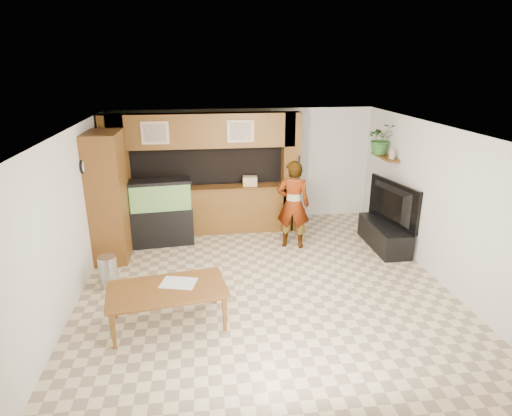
{
  "coord_description": "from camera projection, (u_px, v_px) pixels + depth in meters",
  "views": [
    {
      "loc": [
        -0.99,
        -6.42,
        3.57
      ],
      "look_at": [
        -0.05,
        0.6,
        1.16
      ],
      "focal_mm": 30.0,
      "sensor_mm": 36.0,
      "label": 1
    }
  ],
  "objects": [
    {
      "name": "dining_table",
      "position": [
        169.0,
        308.0,
        6.04
      ],
      "size": [
        1.76,
        1.15,
        0.58
      ],
      "primitive_type": "imported",
      "rotation": [
        0.0,
        0.0,
        0.15
      ],
      "color": "brown",
      "rests_on": "floor"
    },
    {
      "name": "wall_clock",
      "position": [
        83.0,
        166.0,
        7.25
      ],
      "size": [
        0.05,
        0.25,
        0.25
      ],
      "color": "black",
      "rests_on": "wall_left"
    },
    {
      "name": "ceiling",
      "position": [
        265.0,
        130.0,
        6.46
      ],
      "size": [
        6.5,
        6.5,
        0.0
      ],
      "primitive_type": "plane",
      "color": "white",
      "rests_on": "wall_back"
    },
    {
      "name": "microphone",
      "position": [
        299.0,
        160.0,
        8.04
      ],
      "size": [
        0.04,
        0.11,
        0.17
      ],
      "primitive_type": "cylinder",
      "rotation": [
        0.44,
        0.0,
        0.0
      ],
      "color": "black",
      "rests_on": "person"
    },
    {
      "name": "pantry_cabinet",
      "position": [
        109.0,
        197.0,
        7.93
      ],
      "size": [
        0.6,
        0.98,
        2.41
      ],
      "primitive_type": "cube",
      "color": "brown",
      "rests_on": "floor"
    },
    {
      "name": "newspaper_a",
      "position": [
        179.0,
        283.0,
        6.12
      ],
      "size": [
        0.56,
        0.47,
        0.01
      ],
      "primitive_type": "cube",
      "rotation": [
        0.0,
        0.0,
        -0.26
      ],
      "color": "silver",
      "rests_on": "dining_table"
    },
    {
      "name": "floor",
      "position": [
        264.0,
        283.0,
        7.3
      ],
      "size": [
        6.5,
        6.5,
        0.0
      ],
      "primitive_type": "plane",
      "color": "beige",
      "rests_on": "ground"
    },
    {
      "name": "potted_plant",
      "position": [
        381.0,
        139.0,
        9.0
      ],
      "size": [
        0.6,
        0.52,
        0.66
      ],
      "primitive_type": "imported",
      "rotation": [
        0.0,
        0.0,
        -0.0
      ],
      "color": "#2F6327",
      "rests_on": "wall_shelf"
    },
    {
      "name": "partition",
      "position": [
        202.0,
        173.0,
        9.23
      ],
      "size": [
        4.2,
        0.99,
        2.6
      ],
      "color": "brown",
      "rests_on": "floor"
    },
    {
      "name": "aquarium",
      "position": [
        162.0,
        213.0,
        8.69
      ],
      "size": [
        1.23,
        0.46,
        1.36
      ],
      "rotation": [
        0.0,
        0.0,
        0.09
      ],
      "color": "black",
      "rests_on": "floor"
    },
    {
      "name": "trash_can",
      "position": [
        108.0,
        272.0,
        7.1
      ],
      "size": [
        0.3,
        0.3,
        0.55
      ],
      "primitive_type": "cylinder",
      "color": "#B2B2B7",
      "rests_on": "floor"
    },
    {
      "name": "counter_box",
      "position": [
        250.0,
        181.0,
        9.23
      ],
      "size": [
        0.33,
        0.24,
        0.2
      ],
      "primitive_type": "cube",
      "rotation": [
        0.0,
        0.0,
        -0.11
      ],
      "color": "tan",
      "rests_on": "partition"
    },
    {
      "name": "wall_shelf",
      "position": [
        385.0,
        157.0,
        8.93
      ],
      "size": [
        0.25,
        0.9,
        0.04
      ],
      "primitive_type": "cube",
      "color": "brown",
      "rests_on": "wall_right"
    },
    {
      "name": "person",
      "position": [
        293.0,
        205.0,
        8.49
      ],
      "size": [
        0.75,
        0.6,
        1.79
      ],
      "primitive_type": "imported",
      "rotation": [
        0.0,
        0.0,
        2.84
      ],
      "color": "#947A51",
      "rests_on": "floor"
    },
    {
      "name": "wall_right",
      "position": [
        439.0,
        204.0,
        7.25
      ],
      "size": [
        0.0,
        6.5,
        6.5
      ],
      "primitive_type": "plane",
      "rotation": [
        1.57,
        0.0,
        -1.57
      ],
      "color": "silver",
      "rests_on": "floor"
    },
    {
      "name": "photo_frame",
      "position": [
        392.0,
        155.0,
        8.61
      ],
      "size": [
        0.05,
        0.14,
        0.18
      ],
      "primitive_type": "cube",
      "rotation": [
        0.0,
        0.0,
        0.22
      ],
      "color": "tan",
      "rests_on": "wall_shelf"
    },
    {
      "name": "tv_stand",
      "position": [
        384.0,
        235.0,
        8.68
      ],
      "size": [
        0.54,
        1.48,
        0.49
      ],
      "primitive_type": "cube",
      "color": "black",
      "rests_on": "floor"
    },
    {
      "name": "wall_back",
      "position": [
        243.0,
        166.0,
        9.93
      ],
      "size": [
        6.0,
        0.0,
        6.0
      ],
      "primitive_type": "plane",
      "rotation": [
        1.57,
        0.0,
        0.0
      ],
      "color": "silver",
      "rests_on": "floor"
    },
    {
      "name": "wall_left",
      "position": [
        69.0,
        220.0,
        6.5
      ],
      "size": [
        0.0,
        6.5,
        6.5
      ],
      "primitive_type": "plane",
      "rotation": [
        1.57,
        0.0,
        1.57
      ],
      "color": "silver",
      "rests_on": "floor"
    },
    {
      "name": "television",
      "position": [
        387.0,
        204.0,
        8.46
      ],
      "size": [
        0.51,
        1.5,
        0.86
      ],
      "primitive_type": "imported",
      "rotation": [
        0.0,
        0.0,
        1.78
      ],
      "color": "black",
      "rests_on": "tv_stand"
    }
  ]
}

